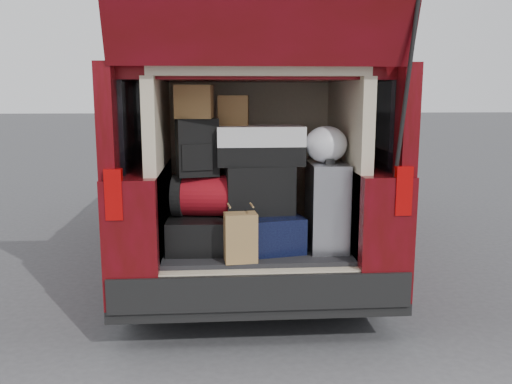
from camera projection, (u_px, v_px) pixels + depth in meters
ground at (257, 329)px, 3.72m from camera, size 80.00×80.00×0.00m
minivan at (243, 163)px, 5.37m from camera, size 1.90×5.35×2.77m
load_floor at (254, 278)px, 3.94m from camera, size 1.24×1.05×0.55m
black_hardshell at (200, 231)px, 3.74m from camera, size 0.43×0.58×0.23m
navy_hardshell at (262, 230)px, 3.74m from camera, size 0.55×0.63×0.24m
silver_roller at (327, 206)px, 3.67m from camera, size 0.25×0.40×0.59m
kraft_bag at (241, 238)px, 3.40m from camera, size 0.21×0.15×0.31m
red_duffel at (205, 195)px, 3.68m from camera, size 0.46×0.33×0.28m
black_soft_case at (259, 189)px, 3.68m from camera, size 0.48×0.32×0.33m
backpack at (197, 147)px, 3.59m from camera, size 0.30×0.21×0.38m
twotone_duffel at (260, 145)px, 3.66m from camera, size 0.59×0.31×0.26m
grocery_sack_lower at (194, 102)px, 3.55m from camera, size 0.26×0.22×0.22m
grocery_sack_upper at (233, 110)px, 3.70m from camera, size 0.22×0.19×0.20m
plastic_bag_right at (326, 144)px, 3.61m from camera, size 0.30×0.28×0.25m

